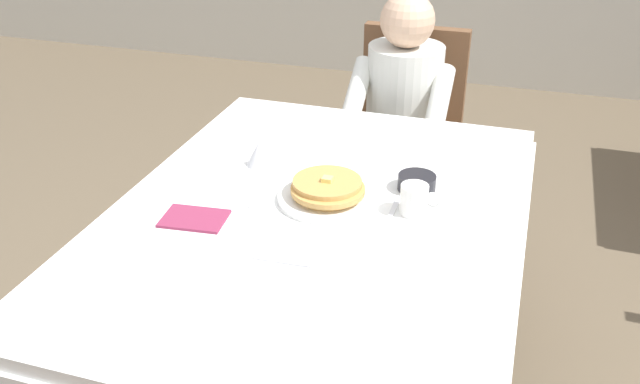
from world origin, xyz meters
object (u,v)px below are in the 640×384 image
(spoon_near_edge, at_px, (283,262))
(cup_coffee, at_px, (415,199))
(dining_table_main, at_px, (316,239))
(diner_person, at_px, (402,108))
(breakfast_stack, at_px, (328,188))
(fork_left_of_plate, at_px, (262,193))
(knife_right_of_plate, at_px, (392,213))
(bowl_butter, at_px, (417,183))
(syrup_pitcher, at_px, (259,154))
(plate_breakfast, at_px, (327,198))
(chair_diner, at_px, (407,125))

(spoon_near_edge, bearing_deg, cup_coffee, 49.65)
(dining_table_main, relative_size, diner_person, 1.36)
(dining_table_main, height_order, diner_person, diner_person)
(breakfast_stack, height_order, cup_coffee, cup_coffee)
(cup_coffee, xyz_separation_m, spoon_near_edge, (-0.26, -0.33, -0.04))
(fork_left_of_plate, height_order, knife_right_of_plate, same)
(bowl_butter, relative_size, spoon_near_edge, 0.73)
(breakfast_stack, height_order, bowl_butter, breakfast_stack)
(dining_table_main, bearing_deg, knife_right_of_plate, 12.98)
(dining_table_main, height_order, syrup_pitcher, syrup_pitcher)
(diner_person, relative_size, knife_right_of_plate, 5.60)
(plate_breakfast, distance_m, syrup_pitcher, 0.31)
(knife_right_of_plate, bearing_deg, plate_breakfast, 83.86)
(cup_coffee, relative_size, bowl_butter, 1.03)
(cup_coffee, height_order, syrup_pitcher, cup_coffee)
(dining_table_main, bearing_deg, plate_breakfast, 78.79)
(diner_person, bearing_deg, chair_diner, -90.00)
(knife_right_of_plate, bearing_deg, spoon_near_edge, 146.93)
(knife_right_of_plate, height_order, spoon_near_edge, same)
(chair_diner, height_order, spoon_near_edge, chair_diner)
(fork_left_of_plate, bearing_deg, dining_table_main, -100.91)
(dining_table_main, relative_size, cup_coffee, 13.49)
(chair_diner, xyz_separation_m, spoon_near_edge, (-0.03, -1.43, 0.21))
(chair_diner, xyz_separation_m, fork_left_of_plate, (-0.21, -1.12, 0.21))
(breakfast_stack, bearing_deg, diner_person, 88.78)
(breakfast_stack, bearing_deg, fork_left_of_plate, -174.57)
(plate_breakfast, distance_m, fork_left_of_plate, 0.19)
(bowl_butter, relative_size, knife_right_of_plate, 0.55)
(fork_left_of_plate, bearing_deg, knife_right_of_plate, -86.06)
(syrup_pitcher, xyz_separation_m, knife_right_of_plate, (0.46, -0.17, -0.04))
(diner_person, bearing_deg, spoon_near_edge, 88.54)
(diner_person, xyz_separation_m, spoon_near_edge, (-0.03, -1.28, 0.07))
(breakfast_stack, bearing_deg, knife_right_of_plate, -5.52)
(chair_diner, xyz_separation_m, cup_coffee, (0.22, -1.10, 0.25))
(cup_coffee, bearing_deg, dining_table_main, -164.96)
(bowl_butter, xyz_separation_m, spoon_near_edge, (-0.24, -0.47, -0.02))
(diner_person, xyz_separation_m, knife_right_of_plate, (0.17, -0.97, 0.07))
(cup_coffee, bearing_deg, fork_left_of_plate, -176.98)
(dining_table_main, xyz_separation_m, cup_coffee, (0.26, 0.07, 0.13))
(cup_coffee, distance_m, bowl_butter, 0.14)
(plate_breakfast, bearing_deg, bowl_butter, 31.84)
(knife_right_of_plate, bearing_deg, breakfast_stack, 84.35)
(diner_person, bearing_deg, syrup_pitcher, 69.91)
(diner_person, relative_size, spoon_near_edge, 7.47)
(breakfast_stack, xyz_separation_m, spoon_near_edge, (-0.01, -0.33, -0.04))
(chair_diner, relative_size, fork_left_of_plate, 5.17)
(cup_coffee, xyz_separation_m, knife_right_of_plate, (-0.06, -0.02, -0.04))
(plate_breakfast, relative_size, breakfast_stack, 1.31)
(breakfast_stack, relative_size, spoon_near_edge, 1.42)
(breakfast_stack, bearing_deg, spoon_near_edge, -92.15)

